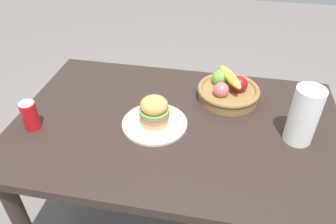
% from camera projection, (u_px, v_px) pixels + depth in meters
% --- Properties ---
extents(ground_plane, '(8.00, 8.00, 0.00)m').
position_uv_depth(ground_plane, '(174.00, 224.00, 1.84)').
color(ground_plane, slate).
extents(dining_table, '(1.40, 0.90, 0.75)m').
position_uv_depth(dining_table, '(176.00, 140.00, 1.45)').
color(dining_table, '#2D231E').
rests_on(dining_table, ground_plane).
extents(plate, '(0.28, 0.28, 0.01)m').
position_uv_depth(plate, '(155.00, 123.00, 1.37)').
color(plate, silver).
rests_on(plate, dining_table).
extents(sandwich, '(0.13, 0.13, 0.13)m').
position_uv_depth(sandwich, '(154.00, 111.00, 1.33)').
color(sandwich, '#DBAD60').
rests_on(sandwich, plate).
extents(soda_can, '(0.07, 0.07, 0.13)m').
position_uv_depth(soda_can, '(30.00, 115.00, 1.33)').
color(soda_can, red).
rests_on(soda_can, dining_table).
extents(fruit_basket, '(0.29, 0.29, 0.14)m').
position_uv_depth(fruit_basket, '(228.00, 90.00, 1.50)').
color(fruit_basket, olive).
rests_on(fruit_basket, dining_table).
extents(paper_towel_roll, '(0.11, 0.11, 0.24)m').
position_uv_depth(paper_towel_roll, '(304.00, 116.00, 1.23)').
color(paper_towel_roll, white).
rests_on(paper_towel_roll, dining_table).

